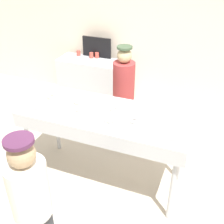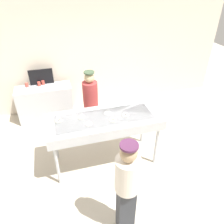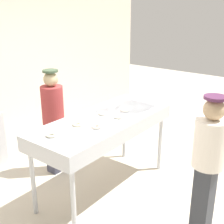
# 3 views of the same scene
# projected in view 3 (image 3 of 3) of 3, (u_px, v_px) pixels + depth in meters

# --- Properties ---
(ground_plane) EXTENTS (16.00, 16.00, 0.00)m
(ground_plane) POSITION_uv_depth(u_px,v_px,m) (105.00, 188.00, 4.29)
(ground_plane) COLOR beige
(fryer_conveyor) EXTENTS (2.09, 0.84, 1.06)m
(fryer_conveyor) POSITION_uv_depth(u_px,v_px,m) (104.00, 125.00, 3.96)
(fryer_conveyor) COLOR #B7BABF
(fryer_conveyor) RESTS_ON ground
(sugar_donut_0) EXTENTS (0.15, 0.15, 0.03)m
(sugar_donut_0) POSITION_uv_depth(u_px,v_px,m) (51.00, 135.00, 3.38)
(sugar_donut_0) COLOR #ECE5C3
(sugar_donut_0) RESTS_ON fryer_conveyor
(sugar_donut_1) EXTENTS (0.13, 0.13, 0.03)m
(sugar_donut_1) POSITION_uv_depth(u_px,v_px,m) (97.00, 127.00, 3.61)
(sugar_donut_1) COLOR #F8E1CD
(sugar_donut_1) RESTS_ON fryer_conveyor
(sugar_donut_2) EXTENTS (0.13, 0.13, 0.03)m
(sugar_donut_2) POSITION_uv_depth(u_px,v_px,m) (103.00, 113.00, 4.05)
(sugar_donut_2) COLOR #F2E7CE
(sugar_donut_2) RESTS_ON fryer_conveyor
(sugar_donut_3) EXTENTS (0.17, 0.17, 0.03)m
(sugar_donut_3) POSITION_uv_depth(u_px,v_px,m) (77.00, 124.00, 3.68)
(sugar_donut_3) COLOR #FEF4C9
(sugar_donut_3) RESTS_ON fryer_conveyor
(sugar_donut_4) EXTENTS (0.16, 0.16, 0.03)m
(sugar_donut_4) POSITION_uv_depth(u_px,v_px,m) (125.00, 110.00, 4.18)
(sugar_donut_4) COLOR white
(sugar_donut_4) RESTS_ON fryer_conveyor
(sugar_donut_5) EXTENTS (0.17, 0.17, 0.03)m
(sugar_donut_5) POSITION_uv_depth(u_px,v_px,m) (118.00, 117.00, 3.93)
(sugar_donut_5) COLOR white
(sugar_donut_5) RESTS_ON fryer_conveyor
(worker_baker) EXTENTS (0.32, 0.32, 1.59)m
(worker_baker) POSITION_uv_depth(u_px,v_px,m) (53.00, 117.00, 4.45)
(worker_baker) COLOR #393A49
(worker_baker) RESTS_ON ground
(customer_waiting) EXTENTS (0.33, 0.33, 1.64)m
(customer_waiting) POSITION_uv_depth(u_px,v_px,m) (208.00, 162.00, 3.11)
(customer_waiting) COLOR #2F3239
(customer_waiting) RESTS_ON ground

